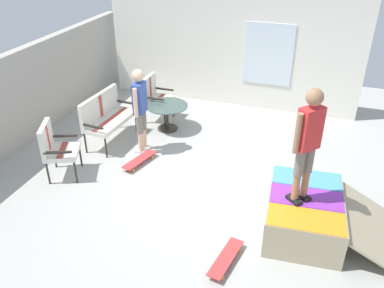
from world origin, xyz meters
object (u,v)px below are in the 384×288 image
Objects in this scene: skate_ramp at (306,213)px; patio_chair_by_wall at (55,146)px; patio_chair_near_house at (154,94)px; person_watching at (140,105)px; person_skater at (308,139)px; patio_bench at (105,114)px; skateboard_spare at (226,258)px; skateboard_by_bench at (140,160)px; patio_table at (167,112)px.

skate_ramp is 4.33m from patio_chair_by_wall.
patio_chair_near_house is at bearing -14.99° from patio_chair_by_wall.
person_skater reaches higher than person_watching.
person_skater reaches higher than skate_ramp.
person_skater is at bearing -111.35° from patio_bench.
skateboard_spare is (-2.50, -3.19, -0.53)m from patio_bench.
person_watching is (1.32, 3.26, 0.70)m from skate_ramp.
skateboard_by_bench is at bearing 72.28° from person_skater.
patio_chair_near_house reaches higher than patio_table.
person_skater is at bearing -107.72° from skateboard_by_bench.
person_watching is at bearing 68.04° from skate_ramp.
patio_table is (0.89, -0.98, -0.21)m from patio_bench.
skateboard_by_bench is at bearing -178.71° from patio_table.
person_watching is at bearing -99.41° from patio_bench.
patio_chair_near_house is 4.56m from person_skater.
patio_bench is 1.29m from skateboard_by_bench.
person_skater is 2.04× the size of skateboard_by_bench.
patio_chair_by_wall is at bearing 123.94° from skateboard_by_bench.
skate_ramp is at bearing -41.79° from skateboard_spare.
patio_chair_near_house is at bearing 50.51° from patio_table.
skateboard_spare is (-3.76, -2.67, -0.53)m from patio_chair_near_house.
patio_chair_near_house is at bearing -22.58° from patio_bench.
skate_ramp is at bearing -109.46° from patio_bench.
patio_chair_near_house is 1.24× the size of skateboard_by_bench.
person_skater reaches higher than patio_table.
skateboard_spare is at bearing 138.21° from skate_ramp.
patio_chair_near_house is at bearing 52.96° from skate_ramp.
patio_table is at bearing -26.95° from patio_chair_by_wall.
patio_chair_by_wall reaches higher than skateboard_by_bench.
person_watching is at bearing 17.68° from skateboard_by_bench.
patio_chair_near_house is (2.72, 3.60, 0.32)m from skate_ramp.
patio_chair_by_wall is 0.60× the size of person_watching.
patio_table is at bearing 53.33° from skate_ramp.
person_watching is 2.05× the size of skateboard_by_bench.
patio_chair_by_wall is at bearing 165.01° from patio_chair_near_house.
skateboard_by_bench is (-0.61, -1.01, -0.53)m from patio_bench.
patio_table is 4.06m from skateboard_spare.
patio_bench is 1.36m from patio_chair_near_house.
patio_chair_by_wall is 1.70m from person_watching.
skateboard_spare is at bearing -144.68° from patio_chair_near_house.
patio_chair_near_house is 2.00m from skateboard_by_bench.
patio_chair_by_wall is 1.13× the size of patio_table.
person_skater is at bearing -129.16° from patio_chair_near_house.
patio_bench and patio_chair_near_house have the same top height.
skateboard_by_bench is at bearing -56.06° from patio_chair_by_wall.
skateboard_by_bench is (0.85, 3.11, -0.21)m from skate_ramp.
person_skater reaches higher than skateboard_by_bench.
person_skater is (-2.82, -3.46, 0.96)m from patio_chair_near_house.
person_skater is (-1.56, -3.98, 0.95)m from patio_bench.
skate_ramp is 2.16× the size of patio_table.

